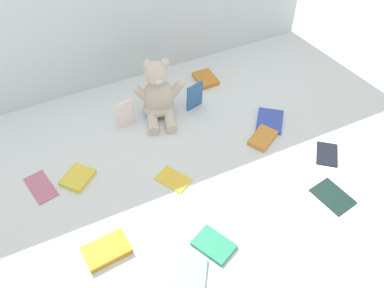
% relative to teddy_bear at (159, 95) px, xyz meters
% --- Properties ---
extents(ground_plane, '(3.20, 3.20, 0.00)m').
position_rel_teddy_bear_xyz_m(ground_plane, '(-0.00, -0.19, -0.09)').
color(ground_plane, silver).
extents(teddy_bear, '(0.20, 0.20, 0.25)m').
position_rel_teddy_bear_xyz_m(teddy_bear, '(0.00, 0.00, 0.00)').
color(teddy_bear, beige).
rests_on(teddy_bear, ground_plane).
extents(book_case_0, '(0.13, 0.14, 0.01)m').
position_rel_teddy_bear_xyz_m(book_case_0, '(-0.09, -0.62, -0.09)').
color(book_case_0, '#278A60').
rests_on(book_case_0, ground_plane).
extents(book_case_1, '(0.10, 0.15, 0.01)m').
position_rel_teddy_bear_xyz_m(book_case_1, '(-0.51, -0.17, -0.09)').
color(book_case_1, '#B76785').
rests_on(book_case_1, ground_plane).
extents(book_case_2, '(0.12, 0.13, 0.01)m').
position_rel_teddy_bear_xyz_m(book_case_2, '(-0.09, -0.33, -0.09)').
color(book_case_2, yellow).
rests_on(book_case_2, ground_plane).
extents(book_case_3, '(0.14, 0.15, 0.01)m').
position_rel_teddy_bear_xyz_m(book_case_3, '(-0.19, -0.68, -0.09)').
color(book_case_3, '#85AECD').
rests_on(book_case_3, ground_plane).
extents(book_case_4, '(0.08, 0.02, 0.12)m').
position_rel_teddy_bear_xyz_m(book_case_4, '(-0.14, -0.00, -0.03)').
color(book_case_4, white).
rests_on(book_case_4, ground_plane).
extents(book_case_5, '(0.13, 0.12, 0.02)m').
position_rel_teddy_bear_xyz_m(book_case_5, '(0.29, -0.30, -0.08)').
color(book_case_5, '#CC8734').
rests_on(book_case_5, ground_plane).
extents(book_case_6, '(0.16, 0.16, 0.01)m').
position_rel_teddy_bear_xyz_m(book_case_6, '(0.36, -0.23, -0.09)').
color(book_case_6, '#344DBC').
rests_on(book_case_6, ground_plane).
extents(book_case_7, '(0.08, 0.03, 0.12)m').
position_rel_teddy_bear_xyz_m(book_case_7, '(0.14, -0.03, -0.03)').
color(book_case_7, '#3166A8').
rests_on(book_case_7, ground_plane).
extents(book_case_8, '(0.13, 0.13, 0.01)m').
position_rel_teddy_bear_xyz_m(book_case_8, '(0.46, -0.47, -0.09)').
color(book_case_8, black).
rests_on(book_case_8, ground_plane).
extents(book_case_9, '(0.11, 0.14, 0.01)m').
position_rel_teddy_bear_xyz_m(book_case_9, '(0.35, -0.63, -0.09)').
color(book_case_9, '#152C28').
rests_on(book_case_9, ground_plane).
extents(book_case_10, '(0.08, 0.11, 0.02)m').
position_rel_teddy_bear_xyz_m(book_case_10, '(0.26, 0.11, -0.08)').
color(book_case_10, orange).
rests_on(book_case_10, ground_plane).
extents(book_case_11, '(0.14, 0.10, 0.02)m').
position_rel_teddy_bear_xyz_m(book_case_11, '(-0.38, -0.49, -0.08)').
color(book_case_11, orange).
rests_on(book_case_11, ground_plane).
extents(book_case_12, '(0.13, 0.13, 0.02)m').
position_rel_teddy_bear_xyz_m(book_case_12, '(-0.38, -0.19, -0.08)').
color(book_case_12, yellow).
rests_on(book_case_12, ground_plane).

